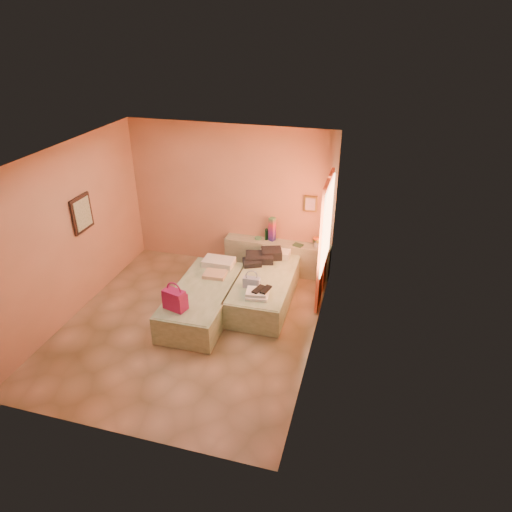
{
  "coord_description": "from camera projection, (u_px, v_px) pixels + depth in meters",
  "views": [
    {
      "loc": [
        2.66,
        -5.54,
        4.55
      ],
      "look_at": [
        0.89,
        0.85,
        0.98
      ],
      "focal_mm": 32.0,
      "sensor_mm": 36.0,
      "label": 1
    }
  ],
  "objects": [
    {
      "name": "khaki_garment",
      "position": [
        215.0,
        274.0,
        7.88
      ],
      "size": [
        0.39,
        0.32,
        0.06
      ],
      "primitive_type": "cube",
      "rotation": [
        0.0,
        0.0,
        0.05
      ],
      "color": "tan",
      "rests_on": "bed_left"
    },
    {
      "name": "flower_vase",
      "position": [
        317.0,
        241.0,
        8.49
      ],
      "size": [
        0.24,
        0.24,
        0.25
      ],
      "primitive_type": "cube",
      "rotation": [
        0.0,
        0.0,
        0.3
      ],
      "color": "beige",
      "rests_on": "headboard_ledge"
    },
    {
      "name": "ground",
      "position": [
        190.0,
        325.0,
        7.48
      ],
      "size": [
        4.5,
        4.5,
        0.0
      ],
      "primitive_type": "plane",
      "color": "tan",
      "rests_on": "ground"
    },
    {
      "name": "clothes_pile",
      "position": [
        262.0,
        257.0,
        8.34
      ],
      "size": [
        0.68,
        0.68,
        0.16
      ],
      "primitive_type": "cube",
      "rotation": [
        0.0,
        0.0,
        0.29
      ],
      "color": "black",
      "rests_on": "bed_right"
    },
    {
      "name": "towel_stack",
      "position": [
        257.0,
        294.0,
        7.3
      ],
      "size": [
        0.38,
        0.33,
        0.1
      ],
      "primitive_type": "cube",
      "rotation": [
        0.0,
        0.0,
        0.09
      ],
      "color": "white",
      "rests_on": "bed_right"
    },
    {
      "name": "water_bottle",
      "position": [
        266.0,
        234.0,
        8.76
      ],
      "size": [
        0.08,
        0.08,
        0.23
      ],
      "primitive_type": "cylinder",
      "rotation": [
        0.0,
        0.0,
        0.28
      ],
      "color": "#143722",
      "rests_on": "headboard_ledge"
    },
    {
      "name": "green_book",
      "position": [
        298.0,
        245.0,
        8.58
      ],
      "size": [
        0.21,
        0.18,
        0.03
      ],
      "primitive_type": "cube",
      "rotation": [
        0.0,
        0.0,
        -0.33
      ],
      "color": "#26472E",
      "rests_on": "headboard_ledge"
    },
    {
      "name": "magenta_handbag",
      "position": [
        175.0,
        299.0,
        6.96
      ],
      "size": [
        0.4,
        0.28,
        0.33
      ],
      "primitive_type": "cube",
      "rotation": [
        0.0,
        0.0,
        -0.26
      ],
      "color": "#9C1350",
      "rests_on": "bed_left"
    },
    {
      "name": "bed_left",
      "position": [
        204.0,
        300.0,
        7.68
      ],
      "size": [
        0.92,
        2.01,
        0.5
      ],
      "primitive_type": "cube",
      "rotation": [
        0.0,
        0.0,
        0.01
      ],
      "color": "#B2C8A1",
      "rests_on": "ground"
    },
    {
      "name": "blue_handbag",
      "position": [
        252.0,
        282.0,
        7.54
      ],
      "size": [
        0.28,
        0.13,
        0.18
      ],
      "primitive_type": "cube",
      "rotation": [
        0.0,
        0.0,
        0.03
      ],
      "color": "#3B598F",
      "rests_on": "bed_right"
    },
    {
      "name": "room_walls",
      "position": [
        208.0,
        213.0,
        7.07
      ],
      "size": [
        4.02,
        4.51,
        2.81
      ],
      "color": "tan",
      "rests_on": "ground"
    },
    {
      "name": "bed_right",
      "position": [
        265.0,
        288.0,
        8.02
      ],
      "size": [
        0.92,
        2.01,
        0.5
      ],
      "primitive_type": "cube",
      "rotation": [
        0.0,
        0.0,
        0.01
      ],
      "color": "#B2C8A1",
      "rests_on": "ground"
    },
    {
      "name": "headboard_ledge",
      "position": [
        277.0,
        257.0,
        8.88
      ],
      "size": [
        2.05,
        0.3,
        0.65
      ],
      "primitive_type": "cube",
      "color": "#A4AD8D",
      "rests_on": "ground"
    },
    {
      "name": "rainbow_box",
      "position": [
        272.0,
        229.0,
        8.68
      ],
      "size": [
        0.14,
        0.14,
        0.47
      ],
      "primitive_type": "cube",
      "rotation": [
        0.0,
        0.0,
        -0.38
      ],
      "color": "#9C1350",
      "rests_on": "headboard_ledge"
    },
    {
      "name": "sandal_pair",
      "position": [
        262.0,
        290.0,
        7.3
      ],
      "size": [
        0.27,
        0.31,
        0.03
      ],
      "primitive_type": "cube",
      "rotation": [
        0.0,
        0.0,
        -0.31
      ],
      "color": "black",
      "rests_on": "towel_stack"
    },
    {
      "name": "small_dish",
      "position": [
        258.0,
        238.0,
        8.84
      ],
      "size": [
        0.17,
        0.17,
        0.03
      ],
      "primitive_type": "cylinder",
      "rotation": [
        0.0,
        0.0,
        -0.31
      ],
      "color": "#509467",
      "rests_on": "headboard_ledge"
    }
  ]
}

